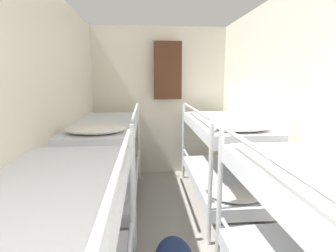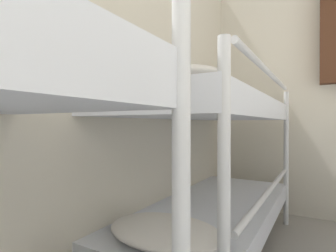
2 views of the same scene
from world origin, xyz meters
The scene contains 3 objects.
wall_left centered at (-1.11, 2.35, 1.22)m, with size 0.06×4.82×2.43m.
wall_back centered at (0.00, 4.73, 1.22)m, with size 2.29×0.06×2.43m.
bunk_stack_left_far centered at (-0.72, 3.46, 0.67)m, with size 0.75×1.81×1.25m.
Camera 2 is at (-0.08, 1.80, 0.92)m, focal length 28.00 mm.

